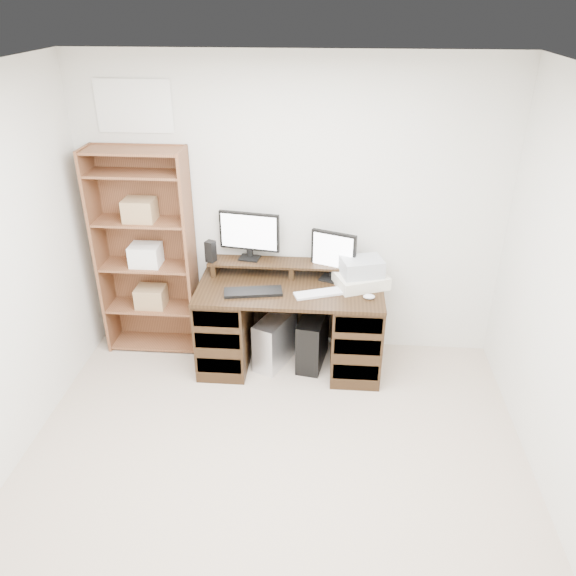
# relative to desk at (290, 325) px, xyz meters

# --- Properties ---
(room) EXTENTS (3.54, 4.04, 2.54)m
(room) POSITION_rel_desk_xyz_m (-0.02, -1.64, 0.86)
(room) COLOR #BEAA94
(room) RESTS_ON ground
(desk) EXTENTS (1.50, 0.70, 0.75)m
(desk) POSITION_rel_desk_xyz_m (0.00, 0.00, 0.00)
(desk) COLOR black
(desk) RESTS_ON ground
(riser_shelf) EXTENTS (1.40, 0.22, 0.12)m
(riser_shelf) POSITION_rel_desk_xyz_m (0.00, 0.21, 0.45)
(riser_shelf) COLOR black
(riser_shelf) RESTS_ON desk
(monitor_wide) EXTENTS (0.51, 0.15, 0.40)m
(monitor_wide) POSITION_rel_desk_xyz_m (-0.36, 0.26, 0.71)
(monitor_wide) COLOR black
(monitor_wide) RESTS_ON riser_shelf
(monitor_small) EXTENTS (0.37, 0.20, 0.41)m
(monitor_small) POSITION_rel_desk_xyz_m (0.34, 0.17, 0.59)
(monitor_small) COLOR black
(monitor_small) RESTS_ON desk
(speaker) EXTENTS (0.09, 0.09, 0.18)m
(speaker) POSITION_rel_desk_xyz_m (-0.67, 0.17, 0.57)
(speaker) COLOR black
(speaker) RESTS_ON riser_shelf
(keyboard_black) EXTENTS (0.48, 0.23, 0.03)m
(keyboard_black) POSITION_rel_desk_xyz_m (-0.28, -0.14, 0.37)
(keyboard_black) COLOR black
(keyboard_black) RESTS_ON desk
(keyboard_white) EXTENTS (0.40, 0.24, 0.02)m
(keyboard_white) POSITION_rel_desk_xyz_m (0.23, -0.11, 0.37)
(keyboard_white) COLOR silver
(keyboard_white) RESTS_ON desk
(mouse) EXTENTS (0.11, 0.09, 0.04)m
(mouse) POSITION_rel_desk_xyz_m (0.63, -0.15, 0.38)
(mouse) COLOR silver
(mouse) RESTS_ON desk
(printer) EXTENTS (0.48, 0.42, 0.10)m
(printer) POSITION_rel_desk_xyz_m (0.57, 0.07, 0.41)
(printer) COLOR beige
(printer) RESTS_ON desk
(basket) EXTENTS (0.37, 0.31, 0.14)m
(basket) POSITION_rel_desk_xyz_m (0.57, 0.07, 0.53)
(basket) COLOR #9DA2A8
(basket) RESTS_ON printer
(tower_silver) EXTENTS (0.36, 0.48, 0.44)m
(tower_silver) POSITION_rel_desk_xyz_m (-0.13, 0.00, -0.17)
(tower_silver) COLOR silver
(tower_silver) RESTS_ON ground
(tower_black) EXTENTS (0.27, 0.48, 0.46)m
(tower_black) POSITION_rel_desk_xyz_m (0.19, 0.03, -0.16)
(tower_black) COLOR black
(tower_black) RESTS_ON ground
(bookshelf) EXTENTS (0.80, 0.30, 1.80)m
(bookshelf) POSITION_rel_desk_xyz_m (-1.23, 0.21, 0.53)
(bookshelf) COLOR brown
(bookshelf) RESTS_ON ground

